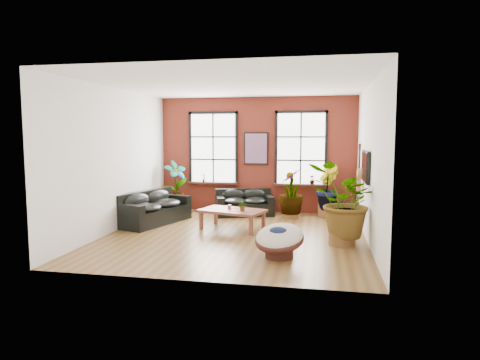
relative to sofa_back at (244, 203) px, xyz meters
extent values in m
cube|color=brown|center=(0.25, -2.59, -0.35)|extent=(6.00, 6.50, 0.02)
cube|color=white|center=(0.25, -2.59, 3.17)|extent=(6.00, 6.50, 0.02)
cube|color=maroon|center=(0.25, 0.67, 1.41)|extent=(6.00, 0.02, 3.50)
cube|color=silver|center=(0.25, -5.85, 1.41)|extent=(6.00, 0.02, 3.50)
cube|color=silver|center=(-2.76, -2.59, 1.41)|extent=(0.02, 6.50, 3.50)
cube|color=silver|center=(3.26, -2.59, 1.41)|extent=(0.02, 6.50, 3.50)
cube|color=white|center=(-1.10, 0.61, 1.61)|extent=(1.40, 0.02, 2.10)
cube|color=#33180D|center=(-1.10, 0.54, 0.53)|extent=(1.60, 0.22, 0.06)
cube|color=white|center=(1.60, 0.61, 1.61)|extent=(1.40, 0.02, 2.10)
cube|color=#33180D|center=(1.60, 0.54, 0.53)|extent=(1.60, 0.22, 0.06)
cube|color=black|center=(0.02, -0.05, -0.16)|extent=(1.82, 1.30, 0.37)
cube|color=black|center=(-0.08, 0.24, 0.22)|extent=(1.63, 0.72, 0.38)
cube|color=black|center=(-0.67, -0.28, 0.13)|extent=(0.45, 0.82, 0.20)
cube|color=black|center=(0.70, 0.19, 0.13)|extent=(0.45, 0.82, 0.20)
ellipsoid|color=black|center=(-0.27, -0.19, 0.09)|extent=(0.87, 0.86, 0.21)
ellipsoid|color=black|center=(-0.34, 0.03, 0.22)|extent=(0.72, 0.43, 0.37)
ellipsoid|color=black|center=(0.33, 0.01, 0.09)|extent=(0.87, 0.86, 0.21)
ellipsoid|color=black|center=(0.25, 0.23, 0.22)|extent=(0.72, 0.43, 0.37)
cube|color=black|center=(-2.15, -1.64, -0.13)|extent=(1.52, 2.34, 0.42)
cube|color=black|center=(-2.48, -1.54, 0.30)|extent=(0.87, 2.13, 0.43)
cube|color=black|center=(-2.45, -2.57, 0.19)|extent=(0.93, 0.49, 0.22)
cube|color=black|center=(-1.86, -0.71, 0.19)|extent=(0.93, 0.49, 0.22)
ellipsoid|color=black|center=(-2.24, -2.07, 0.14)|extent=(1.01, 1.13, 0.24)
ellipsoid|color=black|center=(-2.49, -1.99, 0.30)|extent=(0.52, 0.98, 0.42)
ellipsoid|color=black|center=(-1.98, -1.25, 0.14)|extent=(1.01, 1.13, 0.24)
ellipsoid|color=black|center=(-2.22, -1.17, 0.30)|extent=(0.52, 0.98, 0.42)
cube|color=brown|center=(0.06, -1.98, 0.13)|extent=(1.76, 1.31, 0.07)
cube|color=#33180D|center=(0.01, -2.12, 0.16)|extent=(1.50, 0.46, 0.00)
cube|color=#33180D|center=(0.10, -1.84, 0.16)|extent=(1.50, 0.46, 0.00)
cube|color=brown|center=(-0.71, -2.13, -0.12)|extent=(0.10, 0.10, 0.44)
cube|color=brown|center=(0.62, -2.52, -0.12)|extent=(0.10, 0.10, 0.44)
cube|color=brown|center=(-0.51, -1.44, -0.12)|extent=(0.10, 0.10, 0.44)
cube|color=brown|center=(0.82, -1.84, -0.12)|extent=(0.10, 0.10, 0.44)
cylinder|color=#C23050|center=(-0.04, -1.90, 0.21)|extent=(0.11, 0.11, 0.10)
cylinder|color=#401D17|center=(1.46, -4.24, -0.23)|extent=(0.69, 0.69, 0.22)
torus|color=#401D17|center=(1.46, -4.24, 0.02)|extent=(1.19, 1.19, 0.43)
ellipsoid|color=beige|center=(1.46, -4.24, 0.08)|extent=(1.16, 1.19, 0.58)
ellipsoid|color=#131D3C|center=(1.44, -4.28, 0.19)|extent=(0.44, 0.39, 0.16)
cube|color=black|center=(0.25, 0.60, 1.61)|extent=(0.74, 0.04, 0.98)
cube|color=#0C7F8C|center=(0.25, 0.57, 1.61)|extent=(0.66, 0.02, 0.90)
cube|color=black|center=(3.20, -2.29, 1.31)|extent=(0.06, 1.25, 0.72)
cube|color=black|center=(3.17, -2.29, 1.31)|extent=(0.01, 1.15, 0.62)
cylinder|color=#B27F4C|center=(3.15, -1.24, 0.79)|extent=(0.09, 0.38, 0.38)
cylinder|color=#B27F4C|center=(3.15, -1.24, 1.04)|extent=(0.09, 0.30, 0.30)
cylinder|color=black|center=(3.15, -1.24, 0.79)|extent=(0.09, 0.11, 0.11)
cube|color=#33180D|center=(3.15, -1.24, 1.41)|extent=(0.04, 0.05, 0.55)
cube|color=#33180D|center=(3.15, -1.24, 1.73)|extent=(0.06, 0.06, 0.14)
cube|color=black|center=(3.01, -0.24, -0.08)|extent=(0.77, 0.71, 0.52)
cylinder|color=brown|center=(-2.14, 0.15, -0.14)|extent=(0.71, 0.71, 0.40)
cylinder|color=brown|center=(2.41, 0.13, -0.15)|extent=(0.69, 0.69, 0.38)
cylinder|color=brown|center=(2.69, -3.03, -0.13)|extent=(0.67, 0.67, 0.42)
cylinder|color=brown|center=(1.38, -0.26, -0.18)|extent=(0.46, 0.46, 0.33)
imported|color=#255B18|center=(-2.17, 0.15, 0.53)|extent=(0.88, 0.91, 1.44)
imported|color=#255B18|center=(2.38, 0.16, 0.50)|extent=(0.73, 0.85, 1.39)
imported|color=#255B18|center=(2.71, -3.06, 0.62)|extent=(1.91, 1.88, 1.60)
imported|color=#255B18|center=(1.39, -0.27, 0.43)|extent=(0.80, 0.80, 1.27)
imported|color=#255B18|center=(0.34, -2.09, 0.28)|extent=(0.28, 0.27, 0.25)
imported|color=#255B18|center=(-1.40, 0.54, 0.69)|extent=(0.17, 0.17, 0.27)
imported|color=#255B18|center=(1.95, 0.54, 0.69)|extent=(0.19, 0.19, 0.27)
camera|label=1|loc=(2.24, -12.28, 2.01)|focal=32.00mm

